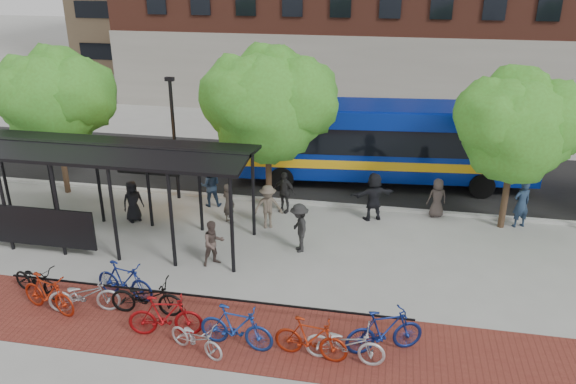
% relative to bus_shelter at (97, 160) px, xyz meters
% --- Properties ---
extents(ground, '(160.00, 160.00, 0.00)m').
position_rel_bus_shelter_xyz_m(ground, '(8.13, 0.48, -3.00)').
color(ground, '#9E9E99').
rests_on(ground, ground).
extents(asphalt_street, '(160.00, 8.00, 0.01)m').
position_rel_bus_shelter_xyz_m(asphalt_street, '(8.13, 8.48, -2.99)').
color(asphalt_street, black).
rests_on(asphalt_street, ground).
extents(curb, '(160.00, 0.25, 0.12)m').
position_rel_bus_shelter_xyz_m(curb, '(8.13, 4.48, -2.94)').
color(curb, '#B7B7B2').
rests_on(curb, ground).
extents(brick_strip, '(24.00, 3.00, 0.01)m').
position_rel_bus_shelter_xyz_m(brick_strip, '(6.13, -4.52, -3.00)').
color(brick_strip, maroon).
rests_on(brick_strip, ground).
extents(bike_rack_rail, '(12.00, 0.05, 0.95)m').
position_rel_bus_shelter_xyz_m(bike_rack_rail, '(4.83, -3.62, -3.00)').
color(bike_rack_rail, black).
rests_on(bike_rack_rail, ground).
extents(bus_shelter, '(10.60, 3.07, 3.60)m').
position_rel_bus_shelter_xyz_m(bus_shelter, '(0.00, 0.00, 0.00)').
color(bus_shelter, black).
rests_on(bus_shelter, ground).
extents(tree_a, '(4.90, 4.00, 6.18)m').
position_rel_bus_shelter_xyz_m(tree_a, '(-3.77, 3.83, 1.24)').
color(tree_a, '#382619').
rests_on(tree_a, ground).
extents(tree_b, '(5.15, 4.20, 6.47)m').
position_rel_bus_shelter_xyz_m(tree_b, '(5.23, 3.83, 1.46)').
color(tree_b, '#382619').
rests_on(tree_b, ground).
extents(tree_c, '(4.66, 3.80, 5.92)m').
position_rel_bus_shelter_xyz_m(tree_c, '(14.22, 3.83, 1.06)').
color(tree_c, '#382619').
rests_on(tree_c, ground).
extents(lamp_post_left, '(0.35, 0.20, 5.12)m').
position_rel_bus_shelter_xyz_m(lamp_post_left, '(1.13, 4.08, -0.25)').
color(lamp_post_left, black).
rests_on(lamp_post_left, ground).
extents(bus, '(13.50, 4.18, 3.59)m').
position_rel_bus_shelter_xyz_m(bus, '(9.34, 7.58, -0.94)').
color(bus, navy).
rests_on(bus, ground).
extents(bike_0, '(1.97, 1.17, 0.98)m').
position_rel_bus_shelter_xyz_m(bike_0, '(-0.27, -3.80, -2.51)').
color(bike_0, black).
rests_on(bike_0, ground).
extents(bike_1, '(2.03, 1.06, 1.18)m').
position_rel_bus_shelter_xyz_m(bike_1, '(0.60, -4.53, -2.41)').
color(bike_1, '#9F260E').
rests_on(bike_1, ground).
extents(bike_2, '(2.13, 1.20, 1.06)m').
position_rel_bus_shelter_xyz_m(bike_2, '(1.59, -4.32, -2.47)').
color(bike_2, '#A0A0A2').
rests_on(bike_2, ground).
extents(bike_3, '(2.04, 0.95, 1.18)m').
position_rel_bus_shelter_xyz_m(bike_3, '(2.42, -3.47, -2.41)').
color(bike_3, navy).
rests_on(bike_3, ground).
extents(bike_4, '(2.14, 0.83, 1.11)m').
position_rel_bus_shelter_xyz_m(bike_4, '(3.39, -4.10, -2.44)').
color(bike_4, black).
rests_on(bike_4, ground).
extents(bike_5, '(2.07, 0.91, 1.20)m').
position_rel_bus_shelter_xyz_m(bike_5, '(4.30, -4.94, -2.40)').
color(bike_5, maroon).
rests_on(bike_5, ground).
extents(bike_6, '(1.79, 1.17, 0.89)m').
position_rel_bus_shelter_xyz_m(bike_6, '(5.36, -5.47, -2.55)').
color(bike_6, '#B0B0B3').
rests_on(bike_6, ground).
extents(bike_7, '(2.08, 0.82, 1.22)m').
position_rel_bus_shelter_xyz_m(bike_7, '(6.29, -5.05, -2.39)').
color(bike_7, navy).
rests_on(bike_7, ground).
extents(bike_9, '(1.97, 0.78, 1.15)m').
position_rel_bus_shelter_xyz_m(bike_9, '(8.24, -5.10, -2.42)').
color(bike_9, maroon).
rests_on(bike_9, ground).
extents(bike_10, '(2.05, 0.80, 1.06)m').
position_rel_bus_shelter_xyz_m(bike_10, '(9.09, -5.08, -2.47)').
color(bike_10, '#BCBCBE').
rests_on(bike_10, ground).
extents(bike_11, '(2.13, 1.33, 1.24)m').
position_rel_bus_shelter_xyz_m(bike_11, '(10.04, -4.49, -2.38)').
color(bike_11, navy).
rests_on(bike_11, ground).
extents(pedestrian_0, '(0.92, 0.93, 1.62)m').
position_rel_bus_shelter_xyz_m(pedestrian_0, '(0.27, 1.64, -2.19)').
color(pedestrian_0, black).
rests_on(pedestrian_0, ground).
extents(pedestrian_1, '(0.70, 0.64, 1.61)m').
position_rel_bus_shelter_xyz_m(pedestrian_1, '(3.93, 2.17, -2.20)').
color(pedestrian_1, '#423B35').
rests_on(pedestrian_1, ground).
extents(pedestrian_2, '(1.00, 0.87, 1.76)m').
position_rel_bus_shelter_xyz_m(pedestrian_2, '(2.74, 3.58, -2.12)').
color(pedestrian_2, '#21334E').
rests_on(pedestrian_2, ground).
extents(pedestrian_3, '(1.24, 0.95, 1.70)m').
position_rel_bus_shelter_xyz_m(pedestrian_3, '(5.50, 2.04, -2.15)').
color(pedestrian_3, brown).
rests_on(pedestrian_3, ground).
extents(pedestrian_4, '(1.07, 0.70, 1.68)m').
position_rel_bus_shelter_xyz_m(pedestrian_4, '(5.80, 3.57, -2.16)').
color(pedestrian_4, '#282828').
rests_on(pedestrian_4, ground).
extents(pedestrian_5, '(1.84, 1.25, 1.91)m').
position_rel_bus_shelter_xyz_m(pedestrian_5, '(9.32, 3.52, -2.05)').
color(pedestrian_5, black).
rests_on(pedestrian_5, ground).
extents(pedestrian_6, '(0.88, 0.71, 1.56)m').
position_rel_bus_shelter_xyz_m(pedestrian_6, '(11.74, 4.28, -2.22)').
color(pedestrian_6, '#443A37').
rests_on(pedestrian_6, ground).
extents(pedestrian_7, '(0.81, 0.70, 1.87)m').
position_rel_bus_shelter_xyz_m(pedestrian_7, '(14.78, 3.94, -2.06)').
color(pedestrian_7, '#21324D').
rests_on(pedestrian_7, ground).
extents(pedestrian_8, '(0.96, 0.94, 1.55)m').
position_rel_bus_shelter_xyz_m(pedestrian_8, '(4.37, -1.02, -2.22)').
color(pedestrian_8, brown).
rests_on(pedestrian_8, ground).
extents(pedestrian_9, '(1.03, 1.29, 1.75)m').
position_rel_bus_shelter_xyz_m(pedestrian_9, '(6.96, 0.44, -2.12)').
color(pedestrian_9, black).
rests_on(pedestrian_9, ground).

